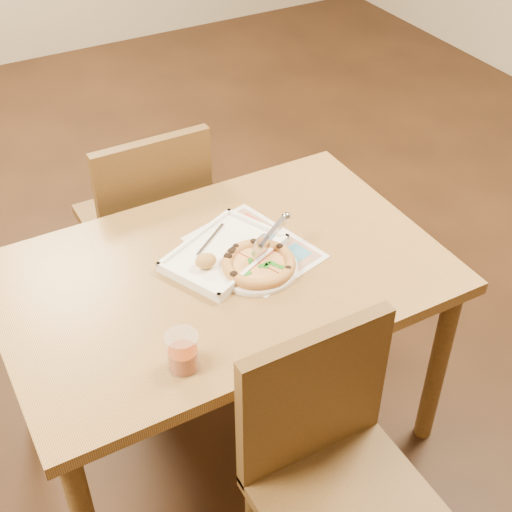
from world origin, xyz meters
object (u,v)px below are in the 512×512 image
chair_far (149,210)px  pizza (259,264)px  plate (256,267)px  appetizer_tray (223,255)px  chair_near (331,452)px  menu (254,247)px  dining_table (222,292)px  glass_tumbler (183,353)px  pizza_cutter (269,237)px

chair_far → pizza: (0.10, -0.66, 0.18)m
plate → appetizer_tray: size_ratio=0.59×
chair_near → pizza: 0.58m
chair_far → menu: 0.59m
dining_table → pizza: (0.10, -0.05, 0.11)m
dining_table → appetizer_tray: appetizer_tray is taller
menu → glass_tumbler: bearing=-138.9°
chair_near → pizza: bearing=80.0°
chair_near → chair_far: same height
dining_table → menu: menu is taller
chair_near → plate: 0.59m
chair_far → pizza_cutter: size_ratio=3.06×
plate → chair_near: bearing=-99.4°
pizza → menu: size_ratio=0.58×
plate → pizza_cutter: bearing=21.8°
appetizer_tray → chair_far: bearing=93.2°
chair_near → menu: chair_near is taller
dining_table → pizza: bearing=-29.6°
chair_far → plate: size_ratio=1.91×
plate → pizza_cutter: (0.06, 0.02, 0.08)m
chair_near → plate: size_ratio=1.91×
glass_tumbler → appetizer_tray: bearing=50.3°
plate → appetizer_tray: appetizer_tray is taller
dining_table → chair_near: (0.00, -0.60, -0.07)m
pizza → appetizer_tray: (-0.07, 0.10, -0.01)m
plate → glass_tumbler: glass_tumbler is taller
dining_table → appetizer_tray: size_ratio=3.14×
dining_table → plate: (0.09, -0.05, 0.09)m
plate → dining_table: bearing=153.7°
glass_tumbler → menu: size_ratio=0.28×
dining_table → menu: bearing=18.8°
dining_table → plate: plate is taller
menu → chair_far: bearing=103.9°
plate → appetizer_tray: 0.11m
chair_near → menu: size_ratio=1.23×
chair_far → plate: (0.09, -0.65, 0.16)m
pizza_cutter → menu: size_ratio=0.40×
pizza_cutter → chair_near: bearing=-126.1°
chair_far → pizza: chair_far is taller
chair_near → glass_tumbler: chair_near is taller
dining_table → chair_far: size_ratio=2.77×
chair_near → pizza_cutter: chair_near is taller
glass_tumbler → menu: (0.39, 0.34, -0.04)m
pizza → menu: (0.04, 0.10, -0.02)m
menu → dining_table: bearing=-161.2°
pizza_cutter → menu: bearing=79.7°
chair_far → glass_tumbler: size_ratio=4.40×
chair_near → chair_far: 1.20m
plate → chair_far: bearing=98.1°
chair_near → glass_tumbler: 0.45m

